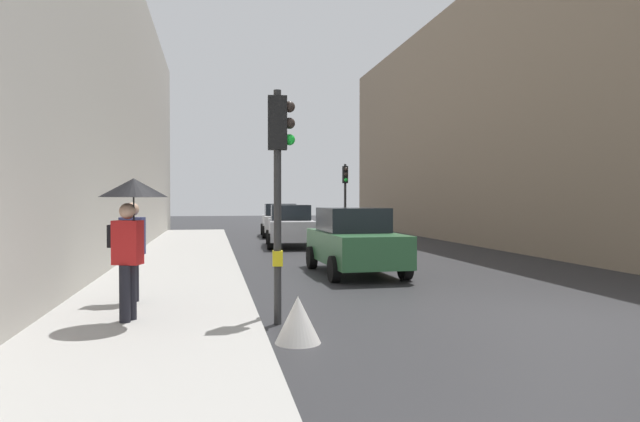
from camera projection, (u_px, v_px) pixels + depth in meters
ground_plane at (567, 317)px, 9.34m from camera, size 120.00×120.00×0.00m
sidewalk_kerb at (174, 275)px, 13.92m from camera, size 3.32×40.00×0.16m
building_facade_right at (574, 125)px, 26.49m from camera, size 12.00×33.93×11.12m
traffic_light_near_left at (279, 163)px, 8.77m from camera, size 0.44×0.27×3.71m
traffic_light_far_median at (345, 188)px, 27.29m from camera, size 0.25×0.43×3.73m
car_silver_hatchback at (291, 226)px, 23.41m from camera, size 2.27×4.33×1.76m
car_white_compact at (280, 220)px, 29.93m from camera, size 2.22×4.30×1.76m
car_green_estate at (354, 241)px, 14.83m from camera, size 2.10×4.24×1.76m
pedestrian_with_umbrella at (132, 209)px, 8.28m from camera, size 1.00×1.00×2.14m
pedestrian_with_grey_backpack at (130, 246)px, 9.80m from camera, size 0.64×0.38×1.77m
warning_sign_triangle at (298, 319)px, 7.65m from camera, size 0.64×0.64×0.65m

